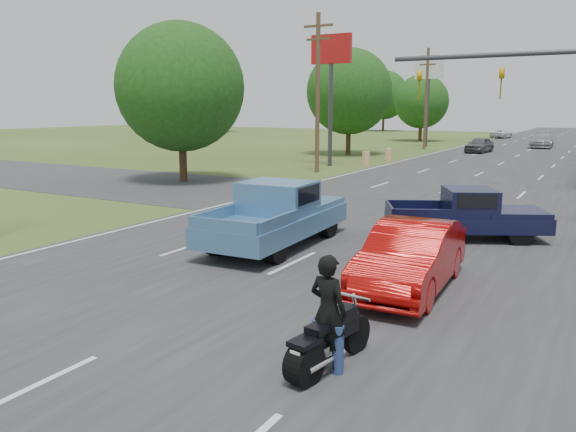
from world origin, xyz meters
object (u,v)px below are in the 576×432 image
Objects in this scene: blue_pickup at (278,213)px; distant_car_grey at (479,145)px; motorcycle at (326,343)px; red_convertible at (410,257)px; rider at (328,317)px; navy_pickup at (469,214)px; distant_car_silver at (542,140)px; distant_car_white at (501,134)px.

distant_car_grey is at bearing 90.49° from blue_pickup.
distant_car_grey reaches higher than motorcycle.
red_convertible is 2.59× the size of rider.
navy_pickup is 1.23× the size of distant_car_grey.
rider is at bearing -89.38° from distant_car_silver.
distant_car_silver is at bearing 119.29° from distant_car_white.
motorcycle is 0.50× the size of distant_car_grey.
rider is 47.95m from distant_car_grey.
distant_car_grey is 0.79× the size of distant_car_silver.
rider reaches higher than motorcycle.
distant_car_grey is (-7.25, 47.45, 0.25)m from motorcycle.
rider is at bearing -74.04° from distant_car_grey.
distant_car_silver is at bearing 74.49° from distant_car_grey.
navy_pickup is 37.53m from distant_car_grey.
distant_car_white is (-9.93, 65.49, -0.21)m from navy_pickup.
navy_pickup is at bearing 34.61° from blue_pickup.
red_convertible is at bearing -78.71° from rider.
distant_car_white is (-10.05, 76.08, 0.13)m from motorcycle.
navy_pickup is at bearing 87.07° from red_convertible.
red_convertible is at bearing -26.65° from navy_pickup.
rider reaches higher than navy_pickup.
red_convertible is 4.66m from motorcycle.
rider is 10.54m from navy_pickup.
navy_pickup reaches higher than motorcycle.
blue_pickup is at bearing 135.49° from motorcycle.
rider is at bearing 90.00° from motorcycle.
distant_car_white is at bearing 91.50° from blue_pickup.
rider is 0.30× the size of blue_pickup.
blue_pickup is at bearing -79.57° from distant_car_grey.
motorcycle is 76.75m from distant_car_white.
red_convertible is 2.20× the size of motorcycle.
red_convertible is 0.90× the size of navy_pickup.
navy_pickup is (-0.13, 10.54, -0.08)m from rider.
distant_car_silver is (-2.93, 57.74, 0.31)m from motorcycle.
motorcycle is at bearing -74.06° from distant_car_grey.
rider is 0.35× the size of navy_pickup.
rider is 57.76m from distant_car_silver.
distant_car_silver is at bearing 90.22° from red_convertible.
distant_car_white is at bearing 108.94° from distant_car_silver.
distant_car_white is at bearing 95.11° from red_convertible.
red_convertible is 53.16m from distant_car_silver.
distant_car_silver reaches higher than distant_car_white.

